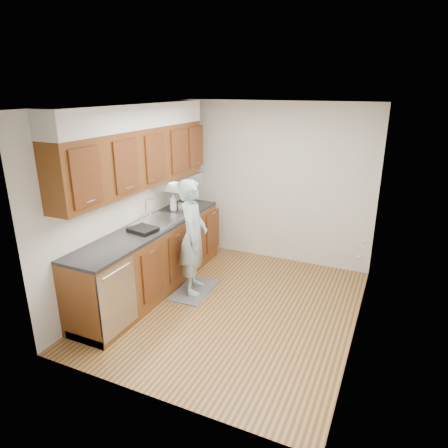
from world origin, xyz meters
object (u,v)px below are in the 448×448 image
object	(u,v)px
soap_bottle_b	(188,204)
steel_can	(180,207)
soap_bottle_a	(173,201)
person	(193,230)
soap_bottle_c	(186,206)
dish_rack	(143,230)

from	to	relation	value
soap_bottle_b	steel_can	world-z (taller)	soap_bottle_b
soap_bottle_a	person	bearing A→B (deg)	-40.86
person	soap_bottle_c	size ratio (longest dim) A/B	11.25
soap_bottle_c	soap_bottle_a	bearing A→B (deg)	-159.39
soap_bottle_b	soap_bottle_c	distance (m)	0.05
person	dish_rack	bearing A→B (deg)	108.81
steel_can	soap_bottle_a	bearing A→B (deg)	-169.47
person	dish_rack	xyz separation A→B (m)	(-0.50, -0.41, 0.06)
person	soap_bottle_b	world-z (taller)	person
person	soap_bottle_c	bearing A→B (deg)	15.46
person	soap_bottle_a	bearing A→B (deg)	28.33
soap_bottle_c	steel_can	xyz separation A→B (m)	(-0.07, -0.05, -0.02)
soap_bottle_b	dish_rack	size ratio (longest dim) A/B	0.54
soap_bottle_b	dish_rack	xyz separation A→B (m)	(-0.07, -1.05, -0.06)
steel_can	dish_rack	world-z (taller)	steel_can
dish_rack	steel_can	bearing A→B (deg)	101.11
soap_bottle_a	dish_rack	bearing A→B (deg)	-82.76
soap_bottle_c	soap_bottle_b	bearing A→B (deg)	67.82
soap_bottle_b	soap_bottle_c	xyz separation A→B (m)	(-0.02, -0.04, -0.01)
person	soap_bottle_b	distance (m)	0.78
soap_bottle_b	dish_rack	distance (m)	1.06
soap_bottle_c	steel_can	bearing A→B (deg)	-146.86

